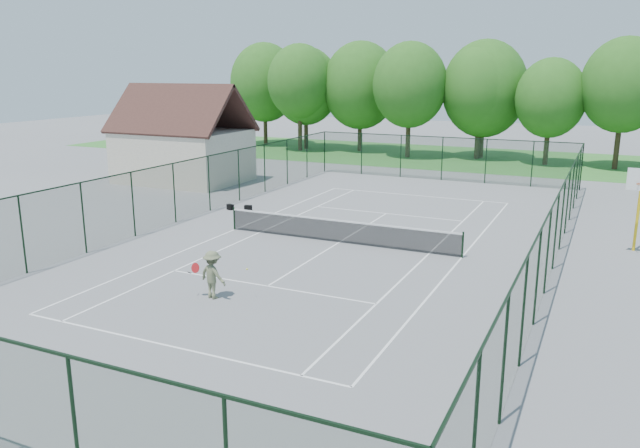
# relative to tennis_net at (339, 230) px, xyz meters

# --- Properties ---
(ground) EXTENTS (140.00, 140.00, 0.00)m
(ground) POSITION_rel_tennis_net_xyz_m (0.00, 0.00, -0.58)
(ground) COLOR gray
(ground) RESTS_ON ground
(grass_far) EXTENTS (80.00, 16.00, 0.01)m
(grass_far) POSITION_rel_tennis_net_xyz_m (0.00, 30.00, -0.57)
(grass_far) COLOR #398231
(grass_far) RESTS_ON ground
(court_lines) EXTENTS (11.05, 23.85, 0.01)m
(court_lines) POSITION_rel_tennis_net_xyz_m (0.00, 0.00, -0.57)
(court_lines) COLOR white
(court_lines) RESTS_ON ground
(tennis_net) EXTENTS (11.08, 0.08, 1.10)m
(tennis_net) POSITION_rel_tennis_net_xyz_m (0.00, 0.00, 0.00)
(tennis_net) COLOR black
(tennis_net) RESTS_ON ground
(fence_enclosure) EXTENTS (18.05, 36.05, 3.02)m
(fence_enclosure) POSITION_rel_tennis_net_xyz_m (0.00, 0.00, 0.98)
(fence_enclosure) COLOR #16331E
(fence_enclosure) RESTS_ON ground
(utility_building) EXTENTS (8.60, 6.27, 6.63)m
(utility_building) POSITION_rel_tennis_net_xyz_m (-16.00, 10.00, 2.54)
(utility_building) COLOR beige
(utility_building) RESTS_ON ground
(tree_line_far) EXTENTS (39.40, 6.40, 9.70)m
(tree_line_far) POSITION_rel_tennis_net_xyz_m (0.00, 30.00, 5.42)
(tree_line_far) COLOR #402F1D
(tree_line_far) RESTS_ON ground
(sports_bag_a) EXTENTS (0.44, 0.34, 0.31)m
(sports_bag_a) POSITION_rel_tennis_net_xyz_m (-8.11, 3.64, -0.42)
(sports_bag_a) COLOR black
(sports_bag_a) RESTS_ON ground
(sports_bag_b) EXTENTS (0.44, 0.32, 0.31)m
(sports_bag_b) POSITION_rel_tennis_net_xyz_m (-7.08, 3.84, -0.42)
(sports_bag_b) COLOR black
(sports_bag_b) RESTS_ON ground
(tennis_player) EXTENTS (2.01, 0.85, 1.65)m
(tennis_player) POSITION_rel_tennis_net_xyz_m (-1.07, -8.19, 0.25)
(tennis_player) COLOR #656B4A
(tennis_player) RESTS_ON ground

